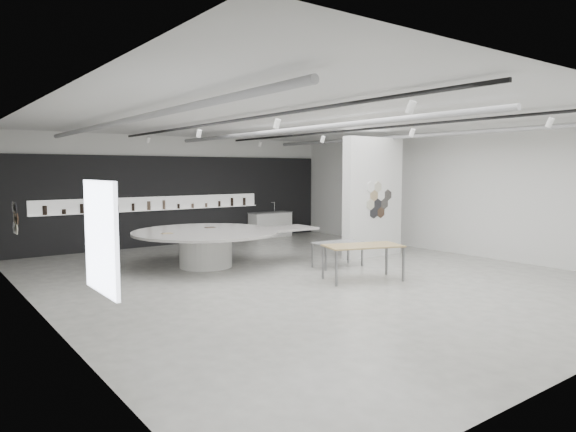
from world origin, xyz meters
TOP-DOWN VIEW (x-y plane):
  - room at (-0.09, -0.00)m, footprint 12.02×14.02m
  - back_wall_display at (-0.08, 6.93)m, footprint 11.80×0.27m
  - partition_column at (3.50, 1.00)m, footprint 2.20×0.38m
  - display_island at (-1.34, 2.42)m, footprint 5.08×4.09m
  - sample_table_wood at (0.79, -1.31)m, footprint 2.00×1.44m
  - sample_table_stone at (1.45, 0.32)m, footprint 1.36×0.74m
  - kitchen_counter at (3.55, 6.54)m, footprint 1.73×0.69m

SIDE VIEW (x-z plane):
  - kitchen_counter at x=3.55m, z-range -0.19..1.17m
  - sample_table_stone at x=1.45m, z-range 0.28..0.97m
  - display_island at x=-1.34m, z-range 0.15..1.15m
  - sample_table_wood at x=0.79m, z-range 0.36..1.21m
  - back_wall_display at x=-0.08m, z-range -0.01..3.09m
  - partition_column at x=3.50m, z-range 0.00..3.60m
  - room at x=-0.09m, z-range 0.16..3.98m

